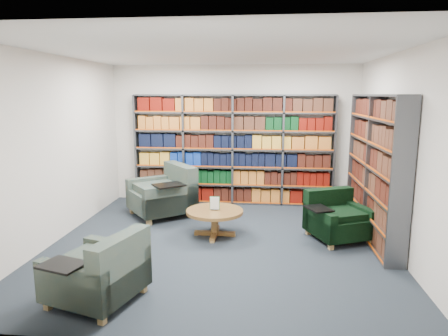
# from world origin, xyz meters

# --- Properties ---
(room_shell) EXTENTS (5.02, 5.02, 2.82)m
(room_shell) POSITION_xyz_m (0.00, 0.00, 1.40)
(room_shell) COLOR #1E242E
(room_shell) RESTS_ON ground
(bookshelf_back) EXTENTS (4.00, 0.28, 2.20)m
(bookshelf_back) POSITION_xyz_m (0.00, 2.34, 1.10)
(bookshelf_back) COLOR #47494F
(bookshelf_back) RESTS_ON ground
(bookshelf_right) EXTENTS (0.28, 2.50, 2.20)m
(bookshelf_right) POSITION_xyz_m (2.34, 0.60, 1.10)
(bookshelf_right) COLOR #47494F
(bookshelf_right) RESTS_ON ground
(chair_teal_left) EXTENTS (1.42, 1.43, 0.92)m
(chair_teal_left) POSITION_xyz_m (-1.16, 1.38, 0.37)
(chair_teal_left) COLOR #042335
(chair_teal_left) RESTS_ON ground
(chair_green_right) EXTENTS (1.09, 1.07, 0.74)m
(chair_green_right) POSITION_xyz_m (1.77, 0.45, 0.30)
(chair_green_right) COLOR black
(chair_green_right) RESTS_ON ground
(chair_teal_front) EXTENTS (1.07, 1.13, 0.78)m
(chair_teal_front) POSITION_xyz_m (-1.06, -1.83, 0.31)
(chair_teal_front) COLOR #042335
(chair_teal_front) RESTS_ON ground
(coffee_table) EXTENTS (0.90, 0.90, 0.63)m
(coffee_table) POSITION_xyz_m (-0.12, 0.34, 0.34)
(coffee_table) COLOR olive
(coffee_table) RESTS_ON ground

